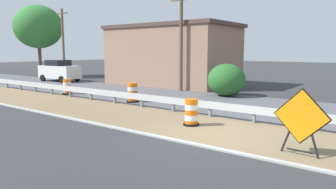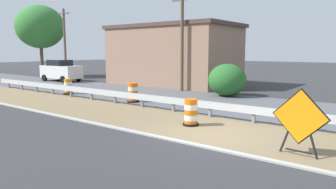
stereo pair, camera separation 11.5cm
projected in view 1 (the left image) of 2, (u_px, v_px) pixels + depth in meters
ground_plane at (216, 136)px, 11.01m from camera, size 160.00×160.00×0.00m
median_dirt_strip at (227, 131)px, 11.71m from camera, size 4.18×120.00×0.01m
far_lane_asphalt at (278, 109)px, 16.25m from camera, size 7.29×120.00×0.00m
curb_near_edge at (196, 145)px, 9.98m from camera, size 0.20×120.00×0.11m
guardrail_median at (253, 111)px, 12.97m from camera, size 0.18×43.22×0.71m
warning_sign_diamond at (301, 119)px, 8.92m from camera, size 0.16×1.60×1.94m
traffic_barrel_nearest at (191, 113)px, 12.62m from camera, size 0.64×0.64×1.06m
traffic_barrel_close at (133, 93)px, 18.39m from camera, size 0.71×0.71×1.11m
traffic_barrel_mid at (67, 87)px, 21.79m from camera, size 0.67×0.67×1.04m
car_trailing_near_lane at (59, 71)px, 30.93m from camera, size 2.15×4.49×2.09m
roadside_shop_near at (172, 55)px, 28.12m from camera, size 6.48×11.25×5.20m
utility_pole_near at (181, 41)px, 23.16m from camera, size 0.24×1.80×7.10m
utility_pole_mid at (63, 43)px, 32.95m from camera, size 0.24×1.80×7.27m
bush_roadside at (226, 80)px, 20.80m from camera, size 2.47×2.47×2.13m
tree_roadside at (38, 27)px, 35.46m from camera, size 5.32×5.32×8.04m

